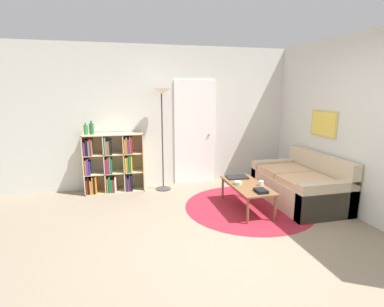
{
  "coord_description": "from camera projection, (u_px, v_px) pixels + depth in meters",
  "views": [
    {
      "loc": [
        -1.23,
        -2.86,
        1.81
      ],
      "look_at": [
        -0.14,
        1.49,
        0.85
      ],
      "focal_mm": 28.0,
      "sensor_mm": 36.0,
      "label": 1
    }
  ],
  "objects": [
    {
      "name": "bottle_middle",
      "position": [
        92.0,
        129.0,
        5.13
      ],
      "size": [
        0.08,
        0.08,
        0.23
      ],
      "color": "#236633",
      "rests_on": "bookshelf"
    },
    {
      "name": "coffee_table",
      "position": [
        247.0,
        187.0,
        4.55
      ],
      "size": [
        0.49,
        1.08,
        0.4
      ],
      "color": "brown",
      "rests_on": "ground_plane"
    },
    {
      "name": "couch",
      "position": [
        302.0,
        186.0,
        4.88
      ],
      "size": [
        0.93,
        1.57,
        0.79
      ],
      "color": "#CCB793",
      "rests_on": "ground_plane"
    },
    {
      "name": "ground_plane",
      "position": [
        236.0,
        253.0,
        3.38
      ],
      "size": [
        14.0,
        14.0,
        0.0
      ],
      "primitive_type": "plane",
      "color": "gray"
    },
    {
      "name": "bottle_left",
      "position": [
        86.0,
        130.0,
        5.12
      ],
      "size": [
        0.07,
        0.07,
        0.2
      ],
      "color": "#2D8438",
      "rests_on": "bookshelf"
    },
    {
      "name": "rug",
      "position": [
        249.0,
        207.0,
        4.71
      ],
      "size": [
        2.01,
        2.01,
        0.01
      ],
      "color": "maroon",
      "rests_on": "ground_plane"
    },
    {
      "name": "bookshelf",
      "position": [
        112.0,
        164.0,
        5.34
      ],
      "size": [
        1.04,
        0.34,
        1.05
      ],
      "color": "beige",
      "rests_on": "ground_plane"
    },
    {
      "name": "wall_back",
      "position": [
        184.0,
        118.0,
        5.71
      ],
      "size": [
        7.12,
        0.11,
        2.6
      ],
      "color": "silver",
      "rests_on": "ground_plane"
    },
    {
      "name": "bowl",
      "position": [
        238.0,
        183.0,
        4.53
      ],
      "size": [
        0.12,
        0.12,
        0.05
      ],
      "color": "#9ED193",
      "rests_on": "coffee_table"
    },
    {
      "name": "cup",
      "position": [
        261.0,
        183.0,
        4.47
      ],
      "size": [
        0.07,
        0.07,
        0.08
      ],
      "color": "white",
      "rests_on": "coffee_table"
    },
    {
      "name": "floor_lamp",
      "position": [
        162.0,
        106.0,
        5.24
      ],
      "size": [
        0.3,
        0.3,
        1.83
      ],
      "color": "#333333",
      "rests_on": "ground_plane"
    },
    {
      "name": "wall_right",
      "position": [
        326.0,
        121.0,
        4.89
      ],
      "size": [
        0.08,
        5.71,
        2.6
      ],
      "color": "silver",
      "rests_on": "ground_plane"
    },
    {
      "name": "book_stack_on_table",
      "position": [
        261.0,
        191.0,
        4.19
      ],
      "size": [
        0.15,
        0.2,
        0.04
      ],
      "color": "black",
      "rests_on": "coffee_table"
    },
    {
      "name": "laptop",
      "position": [
        237.0,
        177.0,
        4.88
      ],
      "size": [
        0.36,
        0.27,
        0.02
      ],
      "color": "black",
      "rests_on": "coffee_table"
    }
  ]
}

